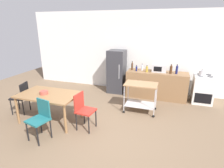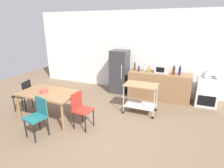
{
  "view_description": "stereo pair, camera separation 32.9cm",
  "coord_description": "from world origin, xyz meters",
  "px_view_note": "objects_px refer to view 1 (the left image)",
  "views": [
    {
      "loc": [
        1.29,
        -3.41,
        2.41
      ],
      "look_at": [
        -0.23,
        1.2,
        0.8
      ],
      "focal_mm": 28.81,
      "sensor_mm": 36.0,
      "label": 1
    },
    {
      "loc": [
        1.6,
        -3.29,
        2.41
      ],
      "look_at": [
        -0.23,
        1.2,
        0.8
      ],
      "focal_mm": 28.81,
      "sensor_mm": 36.0,
      "label": 2
    }
  ],
  "objects_px": {
    "kettle": "(202,73)",
    "refrigerator": "(117,72)",
    "chair_red": "(83,109)",
    "stove_oven": "(203,89)",
    "bottle_vinegar": "(147,69)",
    "microwave": "(159,68)",
    "bottle_soy_sauce": "(132,66)",
    "bottle_olive_oil": "(171,70)",
    "dining_table": "(49,97)",
    "kitchen_cart": "(141,93)",
    "bottle_sesame_oil": "(142,68)",
    "bottle_wine": "(177,70)",
    "bottle_sparkling_water": "(136,69)",
    "fruit_bowl": "(44,93)",
    "chair_teal": "(40,117)",
    "chair_black": "(21,96)"
  },
  "relations": [
    {
      "from": "dining_table",
      "to": "kitchen_cart",
      "type": "relative_size",
      "value": 1.65
    },
    {
      "from": "bottle_sparkling_water",
      "to": "chair_teal",
      "type": "bearing_deg",
      "value": -115.05
    },
    {
      "from": "kitchen_cart",
      "to": "kettle",
      "type": "bearing_deg",
      "value": 35.29
    },
    {
      "from": "bottle_wine",
      "to": "kettle",
      "type": "height_order",
      "value": "bottle_wine"
    },
    {
      "from": "bottle_sesame_oil",
      "to": "kettle",
      "type": "bearing_deg",
      "value": -3.37
    },
    {
      "from": "chair_teal",
      "to": "bottle_vinegar",
      "type": "height_order",
      "value": "bottle_vinegar"
    },
    {
      "from": "bottle_sesame_oil",
      "to": "bottle_olive_oil",
      "type": "distance_m",
      "value": 0.95
    },
    {
      "from": "refrigerator",
      "to": "kitchen_cart",
      "type": "bearing_deg",
      "value": -50.29
    },
    {
      "from": "kettle",
      "to": "refrigerator",
      "type": "bearing_deg",
      "value": 176.3
    },
    {
      "from": "bottle_soy_sauce",
      "to": "bottle_wine",
      "type": "distance_m",
      "value": 1.48
    },
    {
      "from": "refrigerator",
      "to": "microwave",
      "type": "height_order",
      "value": "refrigerator"
    },
    {
      "from": "chair_black",
      "to": "chair_red",
      "type": "bearing_deg",
      "value": 71.51
    },
    {
      "from": "chair_red",
      "to": "refrigerator",
      "type": "bearing_deg",
      "value": 5.25
    },
    {
      "from": "dining_table",
      "to": "stove_oven",
      "type": "height_order",
      "value": "stove_oven"
    },
    {
      "from": "microwave",
      "to": "bottle_sesame_oil",
      "type": "bearing_deg",
      "value": -177.12
    },
    {
      "from": "bottle_vinegar",
      "to": "fruit_bowl",
      "type": "bearing_deg",
      "value": -131.85
    },
    {
      "from": "bottle_vinegar",
      "to": "microwave",
      "type": "distance_m",
      "value": 0.42
    },
    {
      "from": "bottle_soy_sauce",
      "to": "bottle_sesame_oil",
      "type": "height_order",
      "value": "bottle_soy_sauce"
    },
    {
      "from": "stove_oven",
      "to": "dining_table",
      "type": "bearing_deg",
      "value": -147.14
    },
    {
      "from": "bottle_vinegar",
      "to": "fruit_bowl",
      "type": "height_order",
      "value": "bottle_vinegar"
    },
    {
      "from": "bottle_wine",
      "to": "bottle_vinegar",
      "type": "bearing_deg",
      "value": -177.23
    },
    {
      "from": "bottle_soy_sauce",
      "to": "bottle_vinegar",
      "type": "height_order",
      "value": "bottle_soy_sauce"
    },
    {
      "from": "dining_table",
      "to": "kettle",
      "type": "bearing_deg",
      "value": 32.63
    },
    {
      "from": "refrigerator",
      "to": "bottle_vinegar",
      "type": "xyz_separation_m",
      "value": [
        1.11,
        -0.19,
        0.22
      ]
    },
    {
      "from": "dining_table",
      "to": "bottle_olive_oil",
      "type": "bearing_deg",
      "value": 40.24
    },
    {
      "from": "bottle_soy_sauce",
      "to": "kettle",
      "type": "xyz_separation_m",
      "value": [
        2.2,
        -0.12,
        -0.03
      ]
    },
    {
      "from": "stove_oven",
      "to": "bottle_olive_oil",
      "type": "distance_m",
      "value": 1.18
    },
    {
      "from": "bottle_sparkling_water",
      "to": "bottle_sesame_oil",
      "type": "xyz_separation_m",
      "value": [
        0.17,
        0.11,
        0.01
      ]
    },
    {
      "from": "kitchen_cart",
      "to": "chair_red",
      "type": "bearing_deg",
      "value": -130.92
    },
    {
      "from": "chair_red",
      "to": "bottle_wine",
      "type": "distance_m",
      "value": 3.3
    },
    {
      "from": "refrigerator",
      "to": "kitchen_cart",
      "type": "distance_m",
      "value": 1.77
    },
    {
      "from": "dining_table",
      "to": "chair_teal",
      "type": "height_order",
      "value": "chair_teal"
    },
    {
      "from": "chair_red",
      "to": "stove_oven",
      "type": "height_order",
      "value": "stove_oven"
    },
    {
      "from": "bottle_sparkling_water",
      "to": "bottle_vinegar",
      "type": "distance_m",
      "value": 0.35
    },
    {
      "from": "bottle_vinegar",
      "to": "microwave",
      "type": "relative_size",
      "value": 0.49
    },
    {
      "from": "refrigerator",
      "to": "bottle_vinegar",
      "type": "relative_size",
      "value": 6.91
    },
    {
      "from": "chair_teal",
      "to": "refrigerator",
      "type": "height_order",
      "value": "refrigerator"
    },
    {
      "from": "chair_red",
      "to": "chair_teal",
      "type": "xyz_separation_m",
      "value": [
        -0.7,
        -0.66,
        0.0
      ]
    },
    {
      "from": "dining_table",
      "to": "fruit_bowl",
      "type": "xyz_separation_m",
      "value": [
        -0.09,
        -0.05,
        0.12
      ]
    },
    {
      "from": "kitchen_cart",
      "to": "bottle_sparkling_water",
      "type": "bearing_deg",
      "value": 107.3
    },
    {
      "from": "bottle_soy_sauce",
      "to": "bottle_olive_oil",
      "type": "height_order",
      "value": "bottle_soy_sauce"
    },
    {
      "from": "dining_table",
      "to": "bottle_wine",
      "type": "xyz_separation_m",
      "value": [
        3.06,
        2.46,
        0.36
      ]
    },
    {
      "from": "dining_table",
      "to": "bottle_vinegar",
      "type": "bearing_deg",
      "value": 48.76
    },
    {
      "from": "microwave",
      "to": "chair_red",
      "type": "bearing_deg",
      "value": -120.05
    },
    {
      "from": "bottle_olive_oil",
      "to": "chair_red",
      "type": "bearing_deg",
      "value": -127.09
    },
    {
      "from": "dining_table",
      "to": "kitchen_cart",
      "type": "bearing_deg",
      "value": 30.44
    },
    {
      "from": "bottle_sesame_oil",
      "to": "bottle_olive_oil",
      "type": "bearing_deg",
      "value": -5.71
    },
    {
      "from": "bottle_olive_oil",
      "to": "kettle",
      "type": "distance_m",
      "value": 0.91
    },
    {
      "from": "bottle_vinegar",
      "to": "bottle_olive_oil",
      "type": "height_order",
      "value": "bottle_olive_oil"
    },
    {
      "from": "refrigerator",
      "to": "bottle_sparkling_water",
      "type": "bearing_deg",
      "value": -13.4
    }
  ]
}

